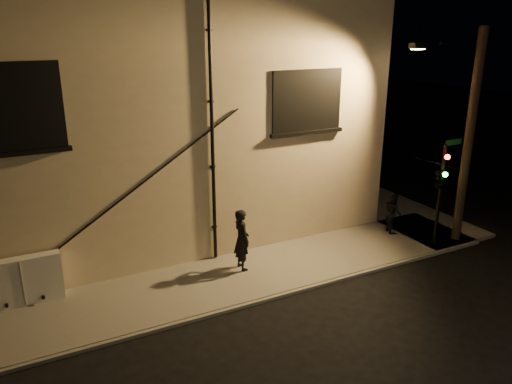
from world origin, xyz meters
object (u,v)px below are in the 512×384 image
utility_cabinet (22,281)px  pedestrian_b (393,212)px  traffic_signal (440,177)px  pedestrian_a (242,240)px  streetlamp_pole (466,134)px

utility_cabinet → pedestrian_b: 12.36m
traffic_signal → pedestrian_a: bearing=166.9°
pedestrian_a → traffic_signal: (6.53, -1.52, 1.49)m
pedestrian_a → pedestrian_b: pedestrian_a is taller
pedestrian_a → streetlamp_pole: (7.69, -1.36, 2.78)m
pedestrian_a → streetlamp_pole: size_ratio=0.27×
pedestrian_b → pedestrian_a: bearing=110.4°
utility_cabinet → traffic_signal: 13.03m
pedestrian_a → traffic_signal: traffic_signal is taller
pedestrian_b → streetlamp_pole: size_ratio=0.20×
pedestrian_a → traffic_signal: size_ratio=0.53×
pedestrian_b → traffic_signal: size_ratio=0.41×
traffic_signal → streetlamp_pole: bearing=8.0°
utility_cabinet → pedestrian_a: size_ratio=1.05×
pedestrian_b → streetlamp_pole: 3.68m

